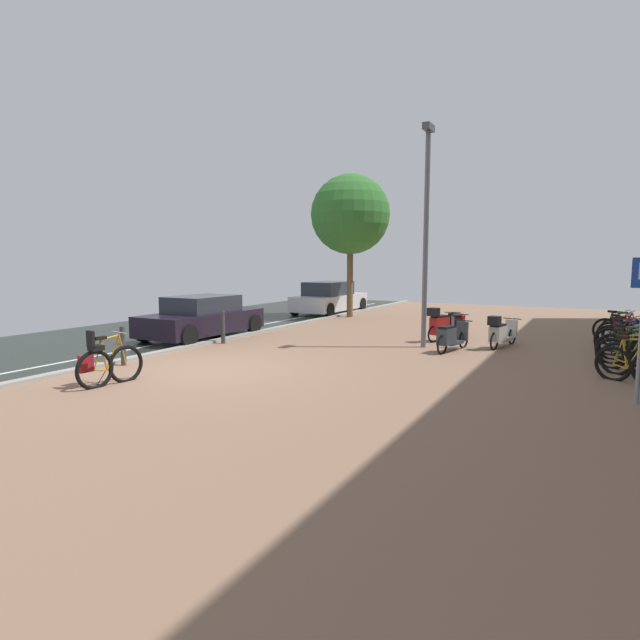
# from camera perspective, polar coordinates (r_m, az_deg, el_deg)

# --- Properties ---
(ground) EXTENTS (21.00, 40.00, 0.13)m
(ground) POSITION_cam_1_polar(r_m,az_deg,el_deg) (10.61, -6.46, -6.50)
(ground) COLOR #262D27
(bicycle_foreground) EXTENTS (0.74, 1.43, 1.14)m
(bicycle_foreground) POSITION_cam_1_polar(r_m,az_deg,el_deg) (10.59, -22.95, -4.64)
(bicycle_foreground) COLOR black
(bicycle_foreground) RESTS_ON ground
(bicycle_rack_00) EXTENTS (1.31, 0.63, 1.00)m
(bicycle_rack_00) POSITION_cam_1_polar(r_m,az_deg,el_deg) (11.63, 31.80, -4.42)
(bicycle_rack_00) COLOR black
(bicycle_rack_00) RESTS_ON ground
(bicycle_rack_01) EXTENTS (1.17, 0.79, 0.99)m
(bicycle_rack_01) POSITION_cam_1_polar(r_m,az_deg,el_deg) (12.25, 31.73, -3.91)
(bicycle_rack_01) COLOR black
(bicycle_rack_01) RESTS_ON ground
(bicycle_rack_02) EXTENTS (1.25, 0.74, 0.99)m
(bicycle_rack_02) POSITION_cam_1_polar(r_m,az_deg,el_deg) (12.86, 31.38, -3.43)
(bicycle_rack_02) COLOR black
(bicycle_rack_02) RESTS_ON ground
(bicycle_rack_03) EXTENTS (1.36, 0.59, 1.02)m
(bicycle_rack_03) POSITION_cam_1_polar(r_m,az_deg,el_deg) (13.48, 31.46, -2.97)
(bicycle_rack_03) COLOR black
(bicycle_rack_03) RESTS_ON ground
(bicycle_rack_04) EXTENTS (1.25, 0.50, 0.95)m
(bicycle_rack_04) POSITION_cam_1_polar(r_m,az_deg,el_deg) (14.10, 31.40, -2.68)
(bicycle_rack_04) COLOR black
(bicycle_rack_04) RESTS_ON ground
(bicycle_rack_05) EXTENTS (1.39, 0.56, 1.02)m
(bicycle_rack_05) POSITION_cam_1_polar(r_m,az_deg,el_deg) (14.71, 31.21, -2.22)
(bicycle_rack_05) COLOR black
(bicycle_rack_05) RESTS_ON ground
(bicycle_rack_06) EXTENTS (1.37, 0.57, 1.01)m
(bicycle_rack_06) POSITION_cam_1_polar(r_m,az_deg,el_deg) (15.33, 31.08, -1.91)
(bicycle_rack_06) COLOR black
(bicycle_rack_06) RESTS_ON ground
(bicycle_rack_07) EXTENTS (1.25, 0.60, 0.97)m
(bicycle_rack_07) POSITION_cam_1_polar(r_m,az_deg,el_deg) (15.95, 31.44, -1.67)
(bicycle_rack_07) COLOR black
(bicycle_rack_07) RESTS_ON ground
(bicycle_rack_08) EXTENTS (1.27, 0.53, 0.96)m
(bicycle_rack_08) POSITION_cam_1_polar(r_m,az_deg,el_deg) (16.57, 30.93, -1.37)
(bicycle_rack_08) COLOR black
(bicycle_rack_08) RESTS_ON ground
(bicycle_rack_09) EXTENTS (1.37, 0.51, 1.02)m
(bicycle_rack_09) POSITION_cam_1_polar(r_m,az_deg,el_deg) (17.18, 30.66, -1.04)
(bicycle_rack_09) COLOR black
(bicycle_rack_09) RESTS_ON ground
(bicycle_rack_10) EXTENTS (1.28, 0.51, 0.94)m
(bicycle_rack_10) POSITION_cam_1_polar(r_m,az_deg,el_deg) (17.81, 31.14, -0.91)
(bicycle_rack_10) COLOR black
(bicycle_rack_10) RESTS_ON ground
(scooter_near) EXTENTS (0.97, 1.68, 1.05)m
(scooter_near) POSITION_cam_1_polar(r_m,az_deg,el_deg) (15.53, 13.76, -0.60)
(scooter_near) COLOR black
(scooter_near) RESTS_ON ground
(scooter_mid) EXTENTS (0.70, 1.79, 0.95)m
(scooter_mid) POSITION_cam_1_polar(r_m,az_deg,el_deg) (14.74, 19.77, -1.35)
(scooter_mid) COLOR black
(scooter_mid) RESTS_ON ground
(scooter_far) EXTENTS (0.67, 1.75, 0.80)m
(scooter_far) POSITION_cam_1_polar(r_m,az_deg,el_deg) (13.76, 14.58, -1.89)
(scooter_far) COLOR black
(scooter_far) RESTS_ON ground
(scooter_extra) EXTENTS (0.91, 1.70, 0.75)m
(scooter_extra) POSITION_cam_1_polar(r_m,az_deg,el_deg) (16.53, 15.20, -0.50)
(scooter_extra) COLOR black
(scooter_extra) RESTS_ON ground
(parked_car_near) EXTENTS (1.94, 4.11, 1.31)m
(parked_car_near) POSITION_cam_1_polar(r_m,az_deg,el_deg) (16.22, -13.21, 0.25)
(parked_car_near) COLOR black
(parked_car_near) RESTS_ON ground
(parked_car_far) EXTENTS (1.92, 4.43, 1.45)m
(parked_car_far) POSITION_cam_1_polar(r_m,az_deg,el_deg) (23.24, 1.08, 2.47)
(parked_car_far) COLOR silver
(parked_car_far) RESTS_ON ground
(lamp_post) EXTENTS (0.20, 0.52, 6.00)m
(lamp_post) POSITION_cam_1_polar(r_m,az_deg,el_deg) (14.18, 11.93, 10.33)
(lamp_post) COLOR slate
(lamp_post) RESTS_ON ground
(street_tree) EXTENTS (3.34, 3.34, 6.01)m
(street_tree) POSITION_cam_1_polar(r_m,az_deg,el_deg) (21.65, 3.46, 11.81)
(street_tree) COLOR brown
(street_tree) RESTS_ON ground
(bollard_near) EXTENTS (0.12, 0.12, 0.90)m
(bollard_near) POSITION_cam_1_polar(r_m,az_deg,el_deg) (12.42, -21.40, -2.75)
(bollard_near) COLOR #38383D
(bollard_near) RESTS_ON ground
(bollard_far) EXTENTS (0.12, 0.12, 0.95)m
(bollard_far) POSITION_cam_1_polar(r_m,az_deg,el_deg) (14.89, -10.93, -0.82)
(bollard_far) COLOR #38383D
(bollard_far) RESTS_ON ground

